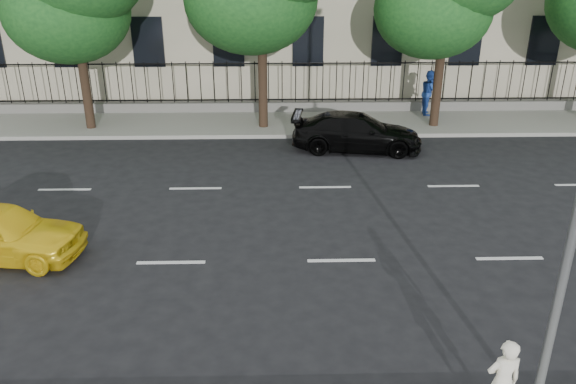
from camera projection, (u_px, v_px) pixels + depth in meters
name	position (u px, v px, depth m)	size (l,w,h in m)	color
ground	(356.00, 325.00, 10.91)	(120.00, 120.00, 0.00)	black
far_sidewalk	(311.00, 122.00, 23.76)	(60.00, 4.00, 0.15)	gray
lane_markings	(332.00, 219.00, 15.28)	(49.60, 4.62, 0.01)	silver
iron_fence	(309.00, 99.00, 25.10)	(30.00, 0.50, 2.20)	slate
black_sedan	(357.00, 132.00, 20.40)	(1.91, 4.69, 1.36)	black
woman_near	(503.00, 382.00, 8.22)	(0.53, 0.35, 1.46)	white
pedestrian_far	(430.00, 93.00, 24.30)	(0.93, 0.73, 1.92)	#1F429C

